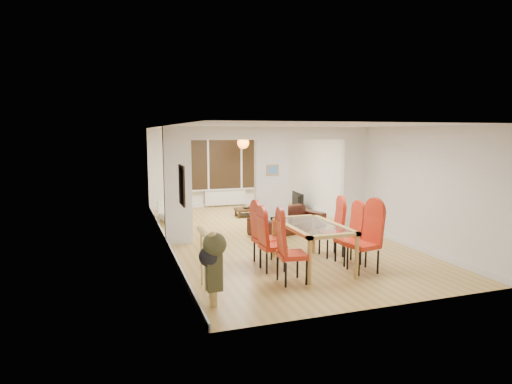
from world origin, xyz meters
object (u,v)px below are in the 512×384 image
dining_chair_rc (331,230)px  sofa (288,220)px  dining_chair_la (292,250)px  person (177,192)px  dining_chair_lc (266,236)px  television (295,201)px  dining_table (312,246)px  bottle (255,203)px  bowl (246,208)px  dining_chair_lb (272,242)px  coffee_table (253,212)px  dining_chair_rb (348,236)px  armchair (174,210)px  dining_chair_ra (363,240)px

dining_chair_rc → sofa: bearing=98.6°
dining_chair_la → person: 5.28m
dining_chair_lc → dining_chair_rc: size_ratio=1.01×
person → television: (3.95, 1.15, -0.63)m
dining_table → bottle: dining_table is taller
person → bowl: bearing=99.3°
dining_chair_lb → coffee_table: size_ratio=0.98×
dining_chair_rc → person: (-2.51, 3.96, 0.37)m
dining_chair_rb → bottle: (-0.21, 5.02, -0.15)m
dining_chair_rc → bowl: (-0.41, 4.43, -0.26)m
dining_chair_lb → dining_chair_lc: size_ratio=0.97×
person → television: size_ratio=1.90×
dining_chair_lc → coffee_table: bearing=69.1°
television → bottle: bearing=116.0°
armchair → person: (0.03, -0.51, 0.59)m
bottle → coffee_table: bearing=-158.4°
dining_chair_lc → person: 4.19m
dining_chair_rc → coffee_table: 4.46m
dining_chair_ra → sofa: bearing=77.7°
person → sofa: bearing=52.4°
dining_chair_la → dining_chair_lb: bearing=103.6°
dining_table → dining_chair_rc: size_ratio=1.64×
television → dining_chair_lb: bearing=156.6°
dining_chair_la → bottle: 5.78m
dining_chair_lc → bottle: (1.26, 4.53, -0.16)m
television → bottle: television is taller
dining_table → armchair: 5.35m
dining_chair_la → person: person is taller
dining_chair_rb → bottle: dining_chair_rb is taller
coffee_table → dining_chair_lb: bearing=-104.0°
armchair → bowl: armchair is taller
dining_chair_lc → coffee_table: (1.20, 4.51, -0.42)m
dining_table → armchair: bearing=110.1°
coffee_table → dining_chair_la: bearing=-101.6°
dining_chair_rb → bottle: bearing=91.3°
person → bowl: person is taller
sofa → dining_chair_rb: bearing=-110.4°
dining_chair_lc → dining_chair_rb: bearing=-24.3°
dining_table → bottle: bearing=83.8°
dining_chair_lb → dining_chair_ra: bearing=-24.0°
dining_chair_lb → dining_chair_rc: bearing=16.2°
dining_table → armchair: dining_table is taller
television → dining_chair_rb: bearing=170.2°
dining_chair_rb → person: 5.21m
bowl → dining_chair_lb: bearing=-101.8°
dining_chair_rb → dining_chair_rc: 0.56m
dining_table → bowl: bearing=86.7°
television → coffee_table: 1.79m
coffee_table → bowl: (-0.20, -0.00, 0.15)m
dining_chair_ra → person: size_ratio=0.64×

